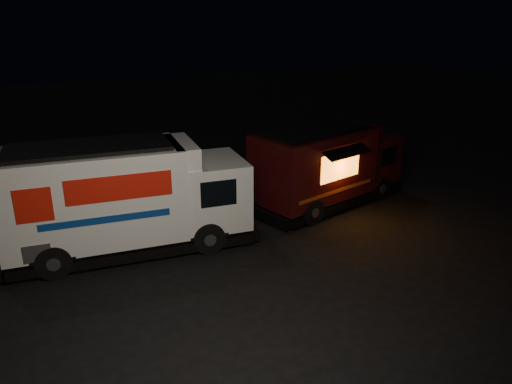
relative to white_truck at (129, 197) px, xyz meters
name	(u,v)px	position (x,y,z in m)	size (l,w,h in m)	color
ground	(268,271)	(2.85, -2.89, -1.55)	(80.00, 80.00, 0.00)	black
white_truck	(129,197)	(0.00, 0.00, 0.00)	(6.86, 2.34, 3.11)	white
red_truck	(329,165)	(6.97, 0.64, -0.17)	(5.94, 2.19, 2.77)	#350E09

